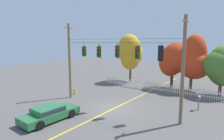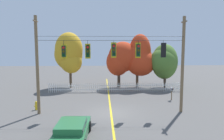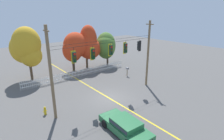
% 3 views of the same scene
% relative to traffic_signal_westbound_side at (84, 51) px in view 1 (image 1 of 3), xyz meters
% --- Properties ---
extents(ground, '(80.00, 80.00, 0.00)m').
position_rel_traffic_signal_westbound_side_xyz_m(ground, '(3.81, -0.01, -5.16)').
color(ground, '#565451').
extents(lane_centerline_stripe, '(0.16, 36.00, 0.01)m').
position_rel_traffic_signal_westbound_side_xyz_m(lane_centerline_stripe, '(3.81, -0.01, -5.16)').
color(lane_centerline_stripe, gold).
rests_on(lane_centerline_stripe, ground).
extents(signal_support_span, '(12.20, 1.10, 8.00)m').
position_rel_traffic_signal_westbound_side_xyz_m(signal_support_span, '(3.81, -0.01, -1.07)').
color(signal_support_span, brown).
rests_on(signal_support_span, ground).
extents(traffic_signal_westbound_side, '(0.43, 0.38, 1.44)m').
position_rel_traffic_signal_westbound_side_xyz_m(traffic_signal_westbound_side, '(0.00, 0.00, 0.00)').
color(traffic_signal_westbound_side, black).
extents(traffic_signal_eastbound_side, '(0.43, 0.38, 1.48)m').
position_rel_traffic_signal_westbound_side_xyz_m(traffic_signal_eastbound_side, '(1.93, 0.00, 0.01)').
color(traffic_signal_eastbound_side, black).
extents(traffic_signal_southbound_primary, '(0.43, 0.38, 1.40)m').
position_rel_traffic_signal_westbound_side_xyz_m(traffic_signal_southbound_primary, '(4.04, 0.00, 0.10)').
color(traffic_signal_southbound_primary, black).
extents(traffic_signal_northbound_primary, '(0.43, 0.38, 1.44)m').
position_rel_traffic_signal_westbound_side_xyz_m(traffic_signal_northbound_primary, '(6.05, 0.00, 0.07)').
color(traffic_signal_northbound_primary, black).
extents(traffic_signal_northbound_secondary, '(0.43, 0.38, 1.39)m').
position_rel_traffic_signal_westbound_side_xyz_m(traffic_signal_northbound_secondary, '(8.11, -0.02, 0.09)').
color(traffic_signal_northbound_secondary, black).
extents(white_picket_fence, '(15.79, 0.06, 1.10)m').
position_rel_traffic_signal_westbound_side_xyz_m(white_picket_fence, '(4.63, 7.99, -4.61)').
color(white_picket_fence, white).
rests_on(white_picket_fence, ground).
extents(autumn_maple_near_fence, '(3.78, 3.82, 7.21)m').
position_rel_traffic_signal_westbound_side_xyz_m(autumn_maple_near_fence, '(-1.21, 11.15, -0.71)').
color(autumn_maple_near_fence, brown).
rests_on(autumn_maple_near_fence, ground).
extents(autumn_maple_mid, '(4.03, 3.42, 6.03)m').
position_rel_traffic_signal_westbound_side_xyz_m(autumn_maple_mid, '(5.54, 10.99, -1.40)').
color(autumn_maple_mid, '#473828').
rests_on(autumn_maple_mid, ground).
extents(autumn_oak_far_east, '(4.02, 3.46, 7.01)m').
position_rel_traffic_signal_westbound_side_xyz_m(autumn_oak_far_east, '(7.99, 10.87, -1.25)').
color(autumn_oak_far_east, brown).
rests_on(autumn_oak_far_east, ground).
extents(autumn_maple_far_west, '(3.72, 3.53, 5.71)m').
position_rel_traffic_signal_westbound_side_xyz_m(autumn_maple_far_west, '(11.07, 10.32, -1.71)').
color(autumn_maple_far_west, '#473828').
rests_on(autumn_maple_far_west, ground).
extents(parked_car, '(2.17, 4.68, 1.15)m').
position_rel_traffic_signal_westbound_side_xyz_m(parked_car, '(1.25, -5.31, -4.56)').
color(parked_car, '#286B3D').
rests_on(parked_car, ground).
extents(fire_hydrant, '(0.38, 0.22, 0.78)m').
position_rel_traffic_signal_westbound_side_xyz_m(fire_hydrant, '(-2.70, 1.09, -4.78)').
color(fire_hydrant, gold).
rests_on(fire_hydrant, ground).
extents(roadside_mailbox, '(0.25, 0.44, 1.31)m').
position_rel_traffic_signal_westbound_side_xyz_m(roadside_mailbox, '(10.21, 4.00, -4.10)').
color(roadside_mailbox, brown).
rests_on(roadside_mailbox, ground).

